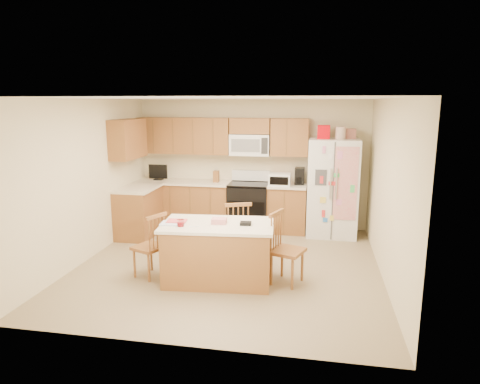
% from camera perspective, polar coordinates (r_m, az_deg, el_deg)
% --- Properties ---
extents(ground, '(4.50, 4.50, 0.00)m').
position_cam_1_polar(ground, '(6.64, -1.53, -9.74)').
color(ground, '#897957').
rests_on(ground, ground).
extents(room_shell, '(4.60, 4.60, 2.52)m').
position_cam_1_polar(room_shell, '(6.25, -1.60, 2.63)').
color(room_shell, beige).
rests_on(room_shell, ground).
extents(cabinetry, '(3.36, 1.56, 2.15)m').
position_cam_1_polar(cabinetry, '(8.29, -5.67, 1.18)').
color(cabinetry, olive).
rests_on(cabinetry, ground).
extents(stove, '(0.76, 0.65, 1.13)m').
position_cam_1_polar(stove, '(8.31, 1.20, -1.84)').
color(stove, black).
rests_on(stove, ground).
extents(refrigerator, '(0.90, 0.79, 2.04)m').
position_cam_1_polar(refrigerator, '(8.06, 12.23, 0.71)').
color(refrigerator, white).
rests_on(refrigerator, ground).
extents(island, '(1.58, 1.01, 0.92)m').
position_cam_1_polar(island, '(5.96, -2.95, -7.99)').
color(island, olive).
rests_on(island, ground).
extents(windsor_chair_left, '(0.51, 0.52, 0.93)m').
position_cam_1_polar(windsor_chair_left, '(6.22, -11.83, -7.17)').
color(windsor_chair_left, olive).
rests_on(windsor_chair_left, ground).
extents(windsor_chair_back, '(0.54, 0.53, 0.99)m').
position_cam_1_polar(windsor_chair_back, '(6.59, -0.47, -5.59)').
color(windsor_chair_back, olive).
rests_on(windsor_chair_back, ground).
extents(windsor_chair_right, '(0.53, 0.54, 1.00)m').
position_cam_1_polar(windsor_chair_right, '(5.91, 6.10, -7.70)').
color(windsor_chair_right, olive).
rests_on(windsor_chair_right, ground).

